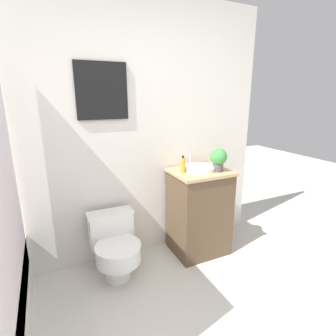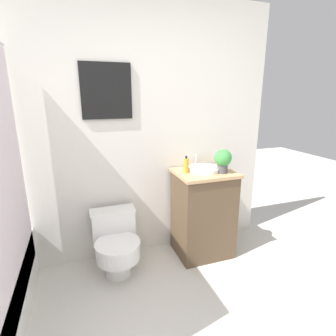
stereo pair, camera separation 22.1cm
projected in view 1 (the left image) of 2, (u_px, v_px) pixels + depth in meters
The scene contains 6 objects.
wall_back at pixel (96, 136), 2.36m from camera, with size 3.47×0.07×2.50m.
toilet at pixel (115, 245), 2.37m from camera, with size 0.42×0.54×0.57m.
vanity at pixel (199, 212), 2.71m from camera, with size 0.57×0.48×0.89m.
sink at pixel (199, 168), 2.61m from camera, with size 0.32×0.35×0.13m.
soap_bottle at pixel (183, 165), 2.51m from camera, with size 0.05×0.05×0.17m.
potted_plant at pixel (218, 158), 2.54m from camera, with size 0.17×0.17×0.23m.
Camera 1 is at (-0.41, -0.57, 1.61)m, focal length 28.00 mm.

